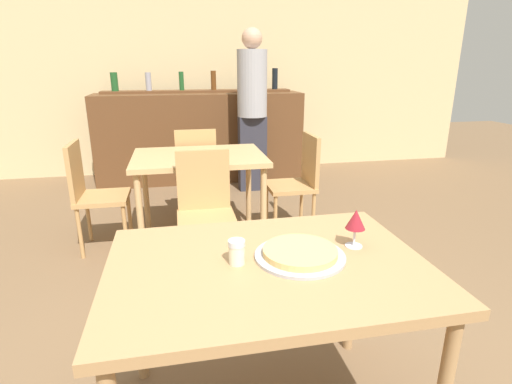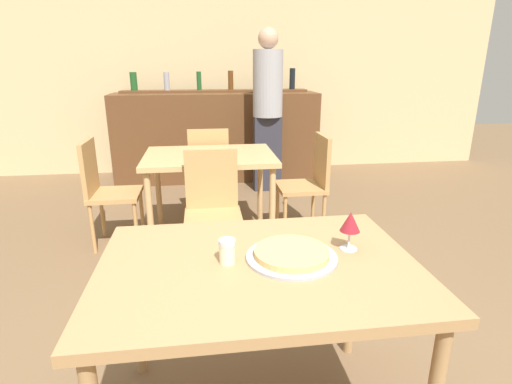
% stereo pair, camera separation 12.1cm
% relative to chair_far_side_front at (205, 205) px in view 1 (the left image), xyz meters
% --- Properties ---
extents(wall_back, '(8.00, 0.05, 2.80)m').
position_rel_chair_far_side_front_xyz_m(wall_back, '(0.14, 3.01, 0.89)').
color(wall_back, '#D1B784').
rests_on(wall_back, ground_plane).
extents(dining_table_near, '(1.19, 0.86, 0.76)m').
position_rel_chair_far_side_front_xyz_m(dining_table_near, '(0.14, -1.37, 0.17)').
color(dining_table_near, '#A87F51').
rests_on(dining_table_near, ground_plane).
extents(dining_table_far, '(1.07, 0.78, 0.76)m').
position_rel_chair_far_side_front_xyz_m(dining_table_far, '(0.00, 0.56, 0.16)').
color(dining_table_far, tan).
rests_on(dining_table_far, ground_plane).
extents(bar_counter, '(2.60, 0.56, 1.12)m').
position_rel_chair_far_side_front_xyz_m(bar_counter, '(0.14, 2.50, 0.04)').
color(bar_counter, brown).
rests_on(bar_counter, ground_plane).
extents(bar_back_shelf, '(2.39, 0.24, 0.30)m').
position_rel_chair_far_side_front_xyz_m(bar_back_shelf, '(0.15, 2.64, 0.66)').
color(bar_back_shelf, brown).
rests_on(bar_back_shelf, bar_counter).
extents(chair_far_side_front, '(0.40, 0.40, 0.89)m').
position_rel_chair_far_side_front_xyz_m(chair_far_side_front, '(0.00, 0.00, 0.00)').
color(chair_far_side_front, tan).
rests_on(chair_far_side_front, ground_plane).
extents(chair_far_side_back, '(0.40, 0.40, 0.89)m').
position_rel_chair_far_side_front_xyz_m(chair_far_side_back, '(-0.00, 1.12, 0.00)').
color(chair_far_side_back, tan).
rests_on(chair_far_side_back, ground_plane).
extents(chair_far_side_left, '(0.40, 0.40, 0.89)m').
position_rel_chair_far_side_front_xyz_m(chair_far_side_left, '(-0.87, 0.56, 0.00)').
color(chair_far_side_left, tan).
rests_on(chair_far_side_left, ground_plane).
extents(chair_far_side_right, '(0.40, 0.40, 0.89)m').
position_rel_chair_far_side_front_xyz_m(chair_far_side_right, '(0.87, 0.56, 0.00)').
color(chair_far_side_right, tan).
rests_on(chair_far_side_right, ground_plane).
extents(pizza_tray, '(0.35, 0.35, 0.04)m').
position_rel_chair_far_side_front_xyz_m(pizza_tray, '(0.27, -1.35, 0.26)').
color(pizza_tray, '#A3A3A8').
rests_on(pizza_tray, dining_table_near).
extents(cheese_shaker, '(0.06, 0.06, 0.09)m').
position_rel_chair_far_side_front_xyz_m(cheese_shaker, '(0.02, -1.36, 0.30)').
color(cheese_shaker, beige).
rests_on(cheese_shaker, dining_table_near).
extents(person_standing, '(0.34, 0.34, 1.85)m').
position_rel_chair_far_side_front_xyz_m(person_standing, '(0.71, 1.92, 0.50)').
color(person_standing, '#2D2D38').
rests_on(person_standing, ground_plane).
extents(wine_glass, '(0.08, 0.08, 0.16)m').
position_rel_chair_far_side_front_xyz_m(wine_glass, '(0.51, -1.30, 0.36)').
color(wine_glass, silver).
rests_on(wine_glass, dining_table_near).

